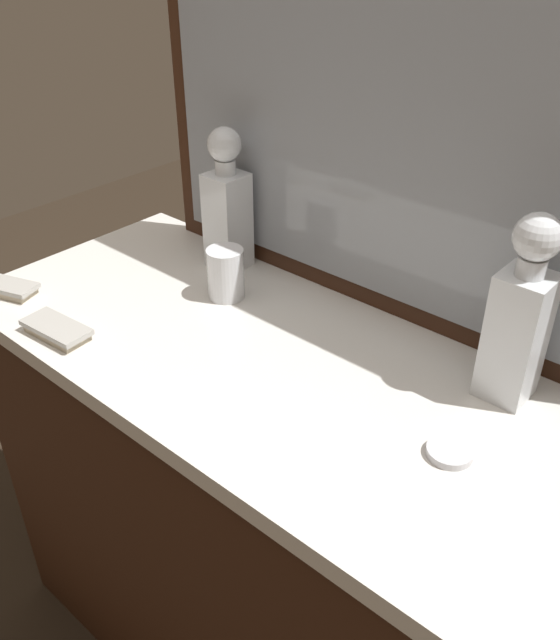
% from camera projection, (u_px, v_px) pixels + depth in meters
% --- Properties ---
extents(dresser, '(1.31, 0.56, 0.92)m').
position_uv_depth(dresser, '(280.00, 533.00, 1.43)').
color(dresser, '#381E11').
rests_on(dresser, ground_plane).
extents(dresser_mirror, '(1.05, 0.03, 0.71)m').
position_uv_depth(dresser_mirror, '(380.00, 126.00, 1.16)').
color(dresser_mirror, '#381E11').
rests_on(dresser_mirror, dresser).
extents(crystal_decanter_right, '(0.08, 0.08, 0.32)m').
position_uv_depth(crystal_decanter_right, '(518.00, 327.00, 1.04)').
color(crystal_decanter_right, white).
rests_on(crystal_decanter_right, dresser).
extents(crystal_decanter_far_right, '(0.08, 0.08, 0.31)m').
position_uv_depth(crystal_decanter_far_right, '(227.00, 213.00, 1.42)').
color(crystal_decanter_far_right, white).
rests_on(crystal_decanter_far_right, dresser).
extents(crystal_tumbler_far_right, '(0.07, 0.07, 0.10)m').
position_uv_depth(crystal_tumbler_far_right, '(226.00, 275.00, 1.34)').
color(crystal_tumbler_far_right, white).
rests_on(crystal_tumbler_far_right, dresser).
extents(silver_brush_front, '(0.14, 0.07, 0.02)m').
position_uv_depth(silver_brush_front, '(57.00, 330.00, 1.24)').
color(silver_brush_front, '#B7A88C').
rests_on(silver_brush_front, dresser).
extents(silver_brush_left, '(0.15, 0.10, 0.02)m').
position_uv_depth(silver_brush_left, '(5.00, 287.00, 1.37)').
color(silver_brush_left, '#B7A88C').
rests_on(silver_brush_left, dresser).
extents(porcelain_dish, '(0.07, 0.07, 0.01)m').
position_uv_depth(porcelain_dish, '(450.00, 452.00, 0.98)').
color(porcelain_dish, silver).
rests_on(porcelain_dish, dresser).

